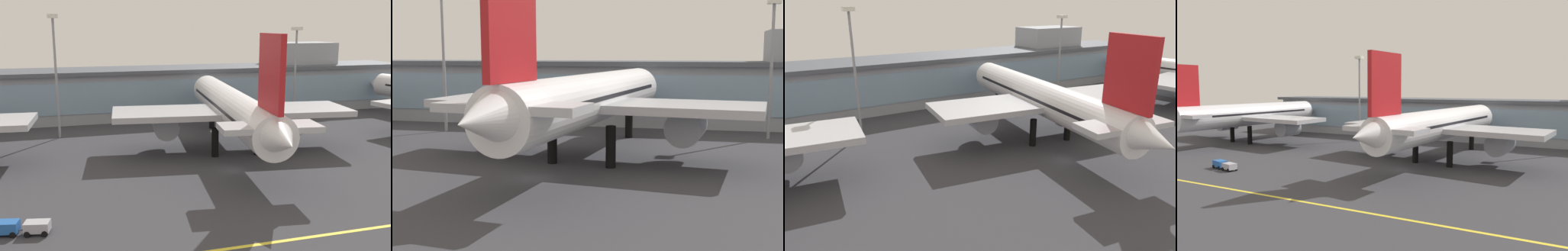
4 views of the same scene
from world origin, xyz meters
TOP-DOWN VIEW (x-y plane):
  - ground_plane at (0.00, 0.00)m, footprint 180.00×180.00m
  - terminal_building at (2.01, 43.41)m, footprint 118.81×14.00m
  - airliner_near_right at (3.58, 10.15)m, footprint 39.47×53.91m
  - apron_light_mast_west at (-23.63, 27.38)m, footprint 1.80×1.80m
  - apron_light_mast_centre at (25.76, 30.49)m, footprint 1.80×1.80m

SIDE VIEW (x-z plane):
  - ground_plane at x=0.00m, z-range 0.00..0.00m
  - terminal_building at x=2.01m, z-range -2.09..14.10m
  - airliner_near_right at x=3.58m, z-range -2.59..16.71m
  - apron_light_mast_centre at x=25.76m, z-range 3.43..23.40m
  - apron_light_mast_west at x=-23.63m, z-range 3.56..25.76m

